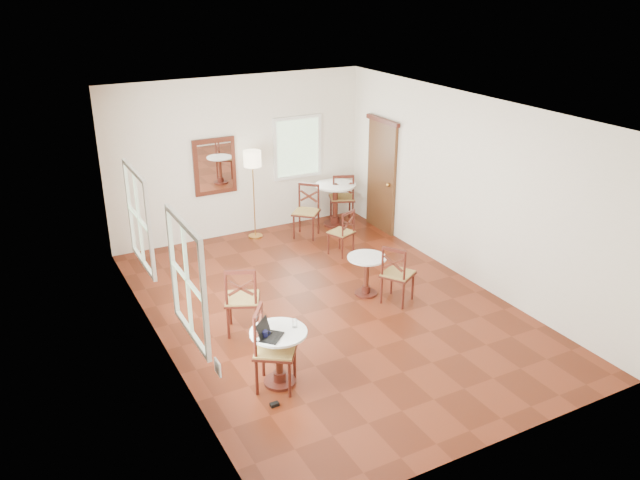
# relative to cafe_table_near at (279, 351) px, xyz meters

# --- Properties ---
(ground) EXTENTS (7.00, 7.00, 0.00)m
(ground) POSITION_rel_cafe_table_near_xyz_m (1.47, 1.40, -0.45)
(ground) COLOR #612310
(ground) RESTS_ON ground
(room_shell) EXTENTS (5.02, 7.02, 3.01)m
(room_shell) POSITION_rel_cafe_table_near_xyz_m (1.41, 1.68, 1.44)
(room_shell) COLOR white
(room_shell) RESTS_ON ground
(cafe_table_near) EXTENTS (0.69, 0.69, 0.73)m
(cafe_table_near) POSITION_rel_cafe_table_near_xyz_m (0.00, 0.00, 0.00)
(cafe_table_near) COLOR #491A12
(cafe_table_near) RESTS_ON ground
(cafe_table_mid) EXTENTS (0.61, 0.61, 0.64)m
(cafe_table_mid) POSITION_rel_cafe_table_near_xyz_m (2.20, 1.52, -0.06)
(cafe_table_mid) COLOR #491A12
(cafe_table_mid) RESTS_ON ground
(cafe_table_back) EXTENTS (0.80, 0.80, 0.85)m
(cafe_table_back) POSITION_rel_cafe_table_near_xyz_m (3.25, 4.39, 0.07)
(cafe_table_back) COLOR #491A12
(cafe_table_back) RESTS_ON ground
(chair_near_a) EXTENTS (0.63, 0.63, 1.03)m
(chair_near_a) POSITION_rel_cafe_table_near_xyz_m (0.07, 1.36, 0.06)
(chair_near_a) COLOR #491A12
(chair_near_a) RESTS_ON ground
(chair_near_b) EXTENTS (0.67, 0.67, 1.05)m
(chair_near_b) POSITION_rel_cafe_table_near_xyz_m (-0.09, -0.02, 0.07)
(chair_near_b) COLOR #491A12
(chair_near_b) RESTS_ON ground
(chair_mid_a) EXTENTS (0.50, 0.50, 0.84)m
(chair_mid_a) POSITION_rel_cafe_table_near_xyz_m (2.64, 3.06, -0.04)
(chair_mid_a) COLOR #491A12
(chair_mid_a) RESTS_ON ground
(chair_mid_b) EXTENTS (0.60, 0.60, 0.95)m
(chair_mid_b) POSITION_rel_cafe_table_near_xyz_m (2.47, 1.09, 0.02)
(chair_mid_b) COLOR #491A12
(chair_mid_b) RESTS_ON ground
(chair_back_a) EXTENTS (0.62, 0.62, 1.03)m
(chair_back_a) POSITION_rel_cafe_table_near_xyz_m (3.45, 4.47, 0.06)
(chair_back_a) COLOR #491A12
(chair_back_a) RESTS_ON ground
(chair_back_b) EXTENTS (0.65, 0.65, 1.00)m
(chair_back_b) POSITION_rel_cafe_table_near_xyz_m (2.49, 4.14, 0.05)
(chair_back_b) COLOR #491A12
(chair_back_b) RESTS_ON ground
(floor_lamp) EXTENTS (0.33, 0.33, 1.69)m
(floor_lamp) POSITION_rel_cafe_table_near_xyz_m (1.59, 4.55, 0.98)
(floor_lamp) COLOR #BF8C3F
(floor_lamp) RESTS_ON ground
(laptop) EXTENTS (0.37, 0.37, 0.21)m
(laptop) POSITION_rel_cafe_table_near_xyz_m (-0.16, -0.06, 0.33)
(laptop) COLOR black
(laptop) RESTS_ON cafe_table_near
(mouse) EXTENTS (0.10, 0.06, 0.04)m
(mouse) POSITION_rel_cafe_table_near_xyz_m (-0.13, -0.02, 0.30)
(mouse) COLOR black
(mouse) RESTS_ON cafe_table_near
(navy_mug) EXTENTS (0.12, 0.08, 0.09)m
(navy_mug) POSITION_rel_cafe_table_near_xyz_m (-0.20, -0.06, 0.33)
(navy_mug) COLOR #111239
(navy_mug) RESTS_ON cafe_table_near
(water_glass) EXTENTS (0.07, 0.07, 0.11)m
(water_glass) POSITION_rel_cafe_table_near_xyz_m (0.21, -0.01, 0.33)
(water_glass) COLOR white
(water_glass) RESTS_ON cafe_table_near
(power_adapter) EXTENTS (0.10, 0.06, 0.04)m
(power_adapter) POSITION_rel_cafe_table_near_xyz_m (-0.25, -0.39, -0.43)
(power_adapter) COLOR black
(power_adapter) RESTS_ON ground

